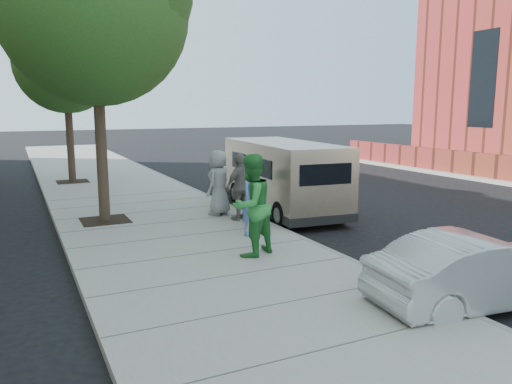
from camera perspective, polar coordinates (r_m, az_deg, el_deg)
ground at (r=11.98m, az=-3.97°, el=-5.19°), size 120.00×120.00×0.00m
sidewalk at (r=11.64m, az=-8.56°, el=-5.34°), size 5.00×60.00×0.15m
curb_face at (r=12.55m, az=2.15°, el=-4.13°), size 0.12×60.00×0.16m
tree_near at (r=13.53m, az=-17.85°, el=19.79°), size 4.62×4.60×7.53m
tree_far at (r=20.93m, az=-20.86°, el=14.05°), size 3.92×3.80×6.49m
parking_meter at (r=13.02m, az=-0.34°, el=0.83°), size 0.27×0.18×1.26m
van at (r=14.61m, az=2.92°, el=1.92°), size 2.31×5.71×2.07m
sedan at (r=8.50m, az=24.14°, el=-8.23°), size 3.65×1.60×1.17m
person_officer at (r=11.42m, az=-0.44°, el=-0.44°), size 0.79×0.71×1.82m
person_green_shirt at (r=9.82m, az=-0.54°, el=-1.52°), size 1.21×1.10×2.03m
person_gray_shirt at (r=13.64m, az=-4.27°, el=1.08°), size 1.03×0.97×1.77m
person_striped_polo at (r=12.96m, az=-1.73°, el=0.58°), size 1.10×0.73×1.74m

